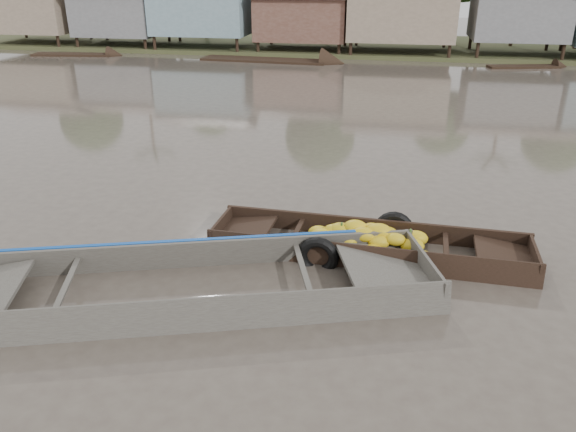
# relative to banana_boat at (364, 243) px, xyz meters

# --- Properties ---
(ground) EXTENTS (120.00, 120.00, 0.00)m
(ground) POSITION_rel_banana_boat_xyz_m (-2.07, -1.49, -0.20)
(ground) COLOR #4B4139
(ground) RESTS_ON ground
(riverbank) EXTENTS (120.00, 12.47, 10.22)m
(riverbank) POSITION_rel_banana_boat_xyz_m (0.96, 30.37, 2.87)
(riverbank) COLOR #384723
(riverbank) RESTS_ON ground
(banana_boat) EXTENTS (6.41, 1.77, 0.89)m
(banana_boat) POSITION_rel_banana_boat_xyz_m (0.00, 0.00, 0.00)
(banana_boat) COLOR black
(banana_boat) RESTS_ON ground
(viewer_boat) EXTENTS (8.92, 4.81, 0.70)m
(viewer_boat) POSITION_rel_banana_boat_xyz_m (-2.87, -2.21, -0.12)
(viewer_boat) COLOR #403C36
(viewer_boat) RESTS_ON ground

